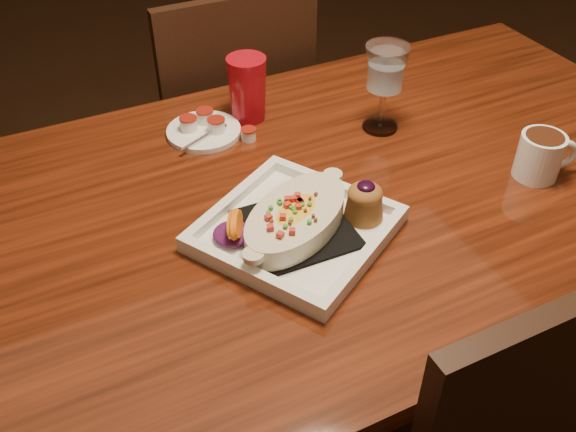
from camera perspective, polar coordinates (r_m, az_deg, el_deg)
name	(u,v)px	position (r m, az deg, el deg)	size (l,w,h in m)	color
floor	(329,414)	(1.75, 3.69, -17.12)	(7.00, 7.00, 0.00)	black
table	(343,224)	(1.26, 4.92, -0.68)	(1.50, 0.90, 0.75)	maroon
chair_far	(227,131)	(1.80, -5.43, 7.51)	(0.42, 0.42, 0.93)	black
plate	(301,221)	(1.07, 1.18, -0.46)	(0.38, 0.38, 0.08)	white
coffee_mug	(541,154)	(1.28, 21.60, 5.13)	(0.11, 0.08, 0.09)	white
goblet	(386,73)	(1.31, 8.67, 12.46)	(0.09, 0.09, 0.18)	silver
saucer	(203,129)	(1.34, -7.53, 7.68)	(0.15, 0.15, 0.10)	white
creamer_loose	(248,134)	(1.31, -3.53, 7.28)	(0.03, 0.03, 0.03)	white
red_tumbler	(247,89)	(1.36, -3.63, 11.21)	(0.08, 0.08, 0.14)	#B10C19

